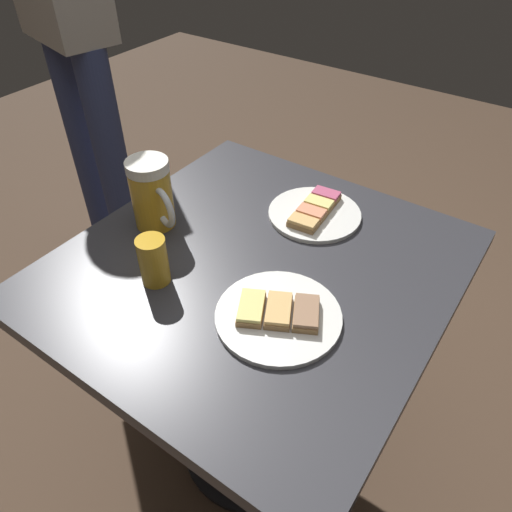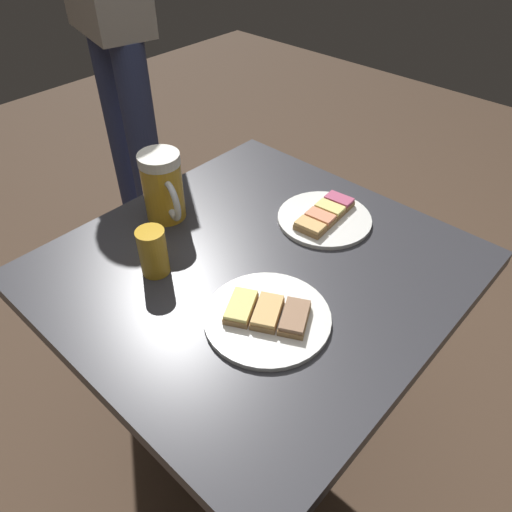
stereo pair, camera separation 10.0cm
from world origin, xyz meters
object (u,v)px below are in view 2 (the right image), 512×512
Objects in this scene: beer_mug at (163,187)px; beer_glass_small at (153,252)px; plate_near at (267,316)px; patron_standing at (110,17)px; plate_far at (325,217)px.

beer_glass_small is at bearing -136.46° from beer_mug.
patron_standing is (0.45, 1.08, 0.24)m from plate_near.
plate_near is 0.40m from beer_mug.
beer_mug reaches higher than plate_far.
patron_standing reaches higher than plate_far.
beer_mug is (-0.24, 0.28, 0.07)m from plate_far.
plate_far is at bearing -21.89° from beer_glass_small.
beer_glass_small is (-0.37, 0.15, 0.04)m from plate_far.
beer_glass_small is 0.99m from patron_standing.
beer_mug is at bearing 130.18° from plate_far.
beer_glass_small is at bearing 158.11° from plate_far.
beer_mug is at bearing 43.54° from beer_glass_small.
plate_far is at bearing 18.37° from plate_near.
plate_far is 0.41m from beer_glass_small.
beer_mug reaches higher than beer_glass_small.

